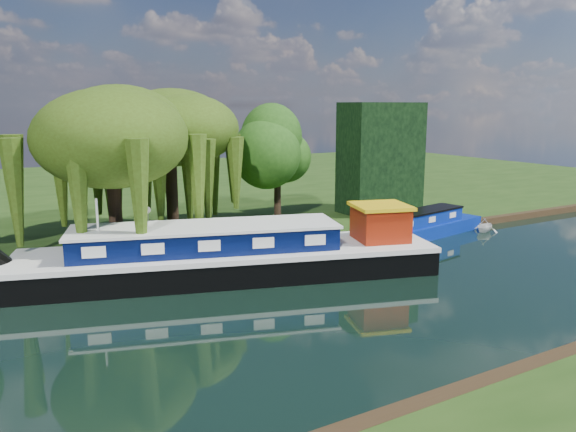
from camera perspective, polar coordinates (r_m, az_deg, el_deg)
ground at (r=21.50m, az=-7.03°, el=-11.44°), size 120.00×120.00×0.00m
far_bank at (r=53.49m, az=-21.55°, el=1.78°), size 120.00×52.00×0.45m
dutch_barge at (r=27.57m, az=-5.58°, el=-3.98°), size 20.63×10.23×4.26m
narrowboat at (r=35.68m, az=12.28°, el=-1.34°), size 12.95×4.40×1.86m
white_cruiser at (r=39.54m, az=19.34°, el=-1.49°), size 2.39×2.22×1.03m
willow_left at (r=30.37m, az=-17.54°, el=7.40°), size 6.96×6.96×8.34m
willow_right at (r=34.17m, az=-11.91°, el=7.58°), size 6.51×6.51×7.93m
tree_far_right at (r=38.44m, az=-1.09°, el=6.56°), size 4.16×4.16×6.80m
conifer_hedge at (r=42.07m, az=9.40°, el=5.86°), size 6.00×3.00×8.00m
lamppost at (r=30.52m, az=-14.06°, el=-0.15°), size 0.36×0.36×2.56m
mooring_posts at (r=28.61m, az=-14.67°, el=-3.95°), size 19.16×0.16×1.00m
reeds_near at (r=19.64m, az=21.97°, el=-12.73°), size 33.70×1.50×1.10m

